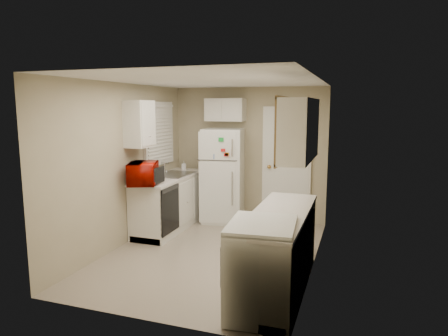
% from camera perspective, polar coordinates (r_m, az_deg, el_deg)
% --- Properties ---
extents(floor, '(3.80, 3.80, 0.00)m').
position_cam_1_polar(floor, '(5.80, -1.63, -12.04)').
color(floor, '#ADA08C').
rests_on(floor, ground).
extents(ceiling, '(3.80, 3.80, 0.00)m').
position_cam_1_polar(ceiling, '(5.43, -1.74, 12.37)').
color(ceiling, white).
rests_on(ceiling, floor).
extents(wall_left, '(3.80, 3.80, 0.00)m').
position_cam_1_polar(wall_left, '(6.11, -14.08, 0.43)').
color(wall_left, tan).
rests_on(wall_left, floor).
extents(wall_right, '(3.80, 3.80, 0.00)m').
position_cam_1_polar(wall_right, '(5.17, 13.01, -1.02)').
color(wall_right, tan).
rests_on(wall_right, floor).
extents(wall_back, '(2.80, 2.80, 0.00)m').
position_cam_1_polar(wall_back, '(7.28, 3.56, 1.98)').
color(wall_back, tan).
rests_on(wall_back, floor).
extents(wall_front, '(2.80, 2.80, 0.00)m').
position_cam_1_polar(wall_front, '(3.80, -11.79, -4.50)').
color(wall_front, tan).
rests_on(wall_front, floor).
extents(left_counter, '(0.60, 1.80, 0.90)m').
position_cam_1_polar(left_counter, '(6.88, -7.65, -4.84)').
color(left_counter, silver).
rests_on(left_counter, floor).
extents(dishwasher, '(0.03, 0.58, 0.72)m').
position_cam_1_polar(dishwasher, '(6.22, -7.72, -5.92)').
color(dishwasher, black).
rests_on(dishwasher, floor).
extents(sink, '(0.54, 0.74, 0.16)m').
position_cam_1_polar(sink, '(6.92, -7.17, -1.27)').
color(sink, gray).
rests_on(sink, left_counter).
extents(microwave, '(0.68, 0.53, 0.40)m').
position_cam_1_polar(microwave, '(6.10, -11.45, -0.91)').
color(microwave, '#980A00').
rests_on(microwave, left_counter).
extents(soap_bottle, '(0.10, 0.10, 0.17)m').
position_cam_1_polar(soap_bottle, '(7.39, -5.76, 0.50)').
color(soap_bottle, silver).
rests_on(soap_bottle, left_counter).
extents(window_blinds, '(0.10, 0.98, 1.08)m').
position_cam_1_polar(window_blinds, '(6.95, -9.22, 4.88)').
color(window_blinds, silver).
rests_on(window_blinds, wall_left).
extents(upper_cabinet_left, '(0.30, 0.45, 0.70)m').
position_cam_1_polar(upper_cabinet_left, '(6.16, -11.99, 6.18)').
color(upper_cabinet_left, silver).
rests_on(upper_cabinet_left, wall_left).
extents(refrigerator, '(0.77, 0.75, 1.67)m').
position_cam_1_polar(refrigerator, '(7.15, -0.06, -1.06)').
color(refrigerator, white).
rests_on(refrigerator, floor).
extents(cabinet_over_fridge, '(0.70, 0.30, 0.40)m').
position_cam_1_polar(cabinet_over_fridge, '(7.20, 0.19, 8.31)').
color(cabinet_over_fridge, silver).
rests_on(cabinet_over_fridge, wall_back).
extents(interior_door, '(0.86, 0.06, 2.08)m').
position_cam_1_polar(interior_door, '(7.11, 8.90, 0.27)').
color(interior_door, white).
rests_on(interior_door, floor).
extents(right_counter, '(0.60, 2.00, 0.90)m').
position_cam_1_polar(right_counter, '(4.64, 7.88, -11.62)').
color(right_counter, silver).
rests_on(right_counter, floor).
extents(stove, '(0.70, 0.84, 0.95)m').
position_cam_1_polar(stove, '(4.09, 5.37, -14.04)').
color(stove, white).
rests_on(stove, floor).
extents(upper_cabinet_right, '(0.30, 1.20, 0.70)m').
position_cam_1_polar(upper_cabinet_right, '(4.63, 10.77, 5.41)').
color(upper_cabinet_right, silver).
rests_on(upper_cabinet_right, wall_right).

